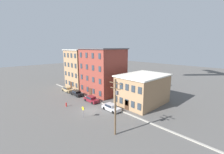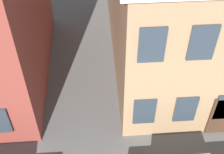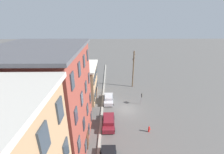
{
  "view_description": "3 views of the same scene",
  "coord_description": "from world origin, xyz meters",
  "px_view_note": "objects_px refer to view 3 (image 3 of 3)",
  "views": [
    {
      "loc": [
        25.03,
        -17.56,
        13.43
      ],
      "look_at": [
        0.78,
        5.46,
        6.8
      ],
      "focal_mm": 24.0,
      "sensor_mm": 36.0,
      "label": 1
    },
    {
      "loc": [
        -0.28,
        -1.85,
        11.43
      ],
      "look_at": [
        0.15,
        4.26,
        5.39
      ],
      "focal_mm": 50.0,
      "sensor_mm": 36.0,
      "label": 2
    },
    {
      "loc": [
        -23.63,
        3.01,
        15.9
      ],
      "look_at": [
        -0.65,
        2.66,
        6.77
      ],
      "focal_mm": 24.0,
      "sensor_mm": 36.0,
      "label": 3
    }
  ],
  "objects_px": {
    "car_silver": "(109,98)",
    "caution_sign": "(141,97)",
    "car_maroon": "(109,122)",
    "utility_pole": "(133,67)",
    "fire_hydrant": "(149,129)"
  },
  "relations": [
    {
      "from": "car_maroon",
      "to": "utility_pole",
      "type": "relative_size",
      "value": 0.49
    },
    {
      "from": "car_silver",
      "to": "utility_pole",
      "type": "relative_size",
      "value": 0.49
    },
    {
      "from": "car_silver",
      "to": "caution_sign",
      "type": "height_order",
      "value": "caution_sign"
    },
    {
      "from": "car_maroon",
      "to": "utility_pole",
      "type": "height_order",
      "value": "utility_pole"
    },
    {
      "from": "caution_sign",
      "to": "fire_hydrant",
      "type": "xyz_separation_m",
      "value": [
        -7.63,
        0.31,
        -1.16
      ]
    },
    {
      "from": "caution_sign",
      "to": "fire_hydrant",
      "type": "bearing_deg",
      "value": 177.67
    },
    {
      "from": "car_maroon",
      "to": "fire_hydrant",
      "type": "bearing_deg",
      "value": -103.82
    },
    {
      "from": "caution_sign",
      "to": "fire_hydrant",
      "type": "height_order",
      "value": "caution_sign"
    },
    {
      "from": "caution_sign",
      "to": "utility_pole",
      "type": "relative_size",
      "value": 0.28
    },
    {
      "from": "utility_pole",
      "to": "car_silver",
      "type": "bearing_deg",
      "value": 140.98
    },
    {
      "from": "car_maroon",
      "to": "fire_hydrant",
      "type": "height_order",
      "value": "car_maroon"
    },
    {
      "from": "car_maroon",
      "to": "caution_sign",
      "type": "relative_size",
      "value": 1.79
    },
    {
      "from": "caution_sign",
      "to": "car_silver",
      "type": "bearing_deg",
      "value": 80.6
    },
    {
      "from": "car_silver",
      "to": "fire_hydrant",
      "type": "xyz_separation_m",
      "value": [
        -8.69,
        -6.06,
        -0.27
      ]
    },
    {
      "from": "car_silver",
      "to": "caution_sign",
      "type": "distance_m",
      "value": 6.52
    }
  ]
}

